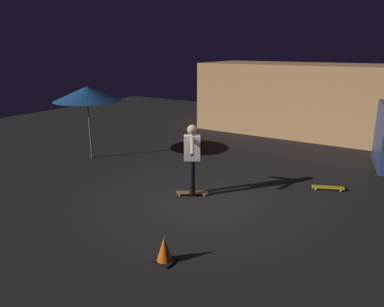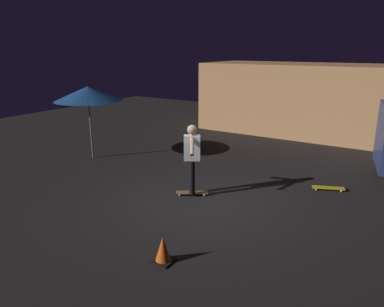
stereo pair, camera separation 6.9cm
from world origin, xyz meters
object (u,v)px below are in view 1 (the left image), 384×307
(patio_umbrella, at_px, (87,94))
(skateboard_ridden, at_px, (192,193))
(skateboard_spare, at_px, (328,188))
(skater, at_px, (192,154))
(traffic_cone, at_px, (164,250))

(patio_umbrella, distance_m, skateboard_ridden, 4.96)
(skateboard_ridden, height_order, skateboard_spare, same)
(skateboard_ridden, height_order, skater, skater)
(patio_umbrella, bearing_deg, skateboard_spare, 9.10)
(patio_umbrella, bearing_deg, skateboard_ridden, -12.15)
(skateboard_spare, distance_m, skater, 3.59)
(skateboard_ridden, bearing_deg, patio_umbrella, 167.85)
(traffic_cone, bearing_deg, skateboard_spare, 71.80)
(patio_umbrella, height_order, skateboard_ridden, patio_umbrella)
(skateboard_spare, bearing_deg, patio_umbrella, -170.90)
(skater, height_order, traffic_cone, skater)
(skateboard_ridden, bearing_deg, skateboard_spare, 37.53)
(patio_umbrella, xyz_separation_m, skater, (4.43, -0.95, -1.04))
(traffic_cone, bearing_deg, skater, 112.89)
(patio_umbrella, xyz_separation_m, traffic_cone, (5.58, -3.68, -1.86))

